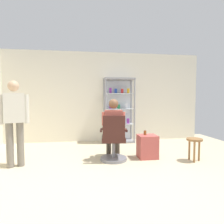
{
  "coord_description": "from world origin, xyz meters",
  "views": [
    {
      "loc": [
        -0.63,
        -2.99,
        1.29
      ],
      "look_at": [
        -0.01,
        1.3,
        1.0
      ],
      "focal_mm": 31.22,
      "sensor_mm": 36.0,
      "label": 1
    }
  ],
  "objects_px": {
    "standing_customer": "(14,118)",
    "storage_crate": "(147,146)",
    "display_cabinet_main": "(119,110)",
    "wooden_stool": "(194,143)",
    "office_chair": "(114,142)",
    "seated_shopkeeper": "(113,126)",
    "tea_glass": "(145,133)"
  },
  "relations": [
    {
      "from": "display_cabinet_main",
      "to": "seated_shopkeeper",
      "type": "xyz_separation_m",
      "value": [
        -0.41,
        -1.66,
        -0.25
      ]
    },
    {
      "from": "seated_shopkeeper",
      "to": "wooden_stool",
      "type": "bearing_deg",
      "value": -13.91
    },
    {
      "from": "storage_crate",
      "to": "standing_customer",
      "type": "distance_m",
      "value": 2.76
    },
    {
      "from": "storage_crate",
      "to": "wooden_stool",
      "type": "distance_m",
      "value": 0.97
    },
    {
      "from": "tea_glass",
      "to": "wooden_stool",
      "type": "bearing_deg",
      "value": -22.87
    },
    {
      "from": "seated_shopkeeper",
      "to": "standing_customer",
      "type": "height_order",
      "value": "standing_customer"
    },
    {
      "from": "office_chair",
      "to": "wooden_stool",
      "type": "bearing_deg",
      "value": -8.35
    },
    {
      "from": "office_chair",
      "to": "tea_glass",
      "type": "xyz_separation_m",
      "value": [
        0.72,
        0.15,
        0.16
      ]
    },
    {
      "from": "display_cabinet_main",
      "to": "seated_shopkeeper",
      "type": "height_order",
      "value": "display_cabinet_main"
    },
    {
      "from": "display_cabinet_main",
      "to": "standing_customer",
      "type": "distance_m",
      "value": 3.0
    },
    {
      "from": "office_chair",
      "to": "standing_customer",
      "type": "height_order",
      "value": "standing_customer"
    },
    {
      "from": "seated_shopkeeper",
      "to": "standing_customer",
      "type": "xyz_separation_m",
      "value": [
        -1.92,
        -0.24,
        0.22
      ]
    },
    {
      "from": "tea_glass",
      "to": "wooden_stool",
      "type": "distance_m",
      "value": 1.03
    },
    {
      "from": "tea_glass",
      "to": "storage_crate",
      "type": "bearing_deg",
      "value": -39.98
    },
    {
      "from": "tea_glass",
      "to": "standing_customer",
      "type": "xyz_separation_m",
      "value": [
        -2.62,
        -0.23,
        0.38
      ]
    },
    {
      "from": "display_cabinet_main",
      "to": "office_chair",
      "type": "distance_m",
      "value": 1.95
    },
    {
      "from": "office_chair",
      "to": "seated_shopkeeper",
      "type": "relative_size",
      "value": 0.74
    },
    {
      "from": "tea_glass",
      "to": "wooden_stool",
      "type": "xyz_separation_m",
      "value": [
        0.94,
        -0.39,
        -0.18
      ]
    },
    {
      "from": "display_cabinet_main",
      "to": "storage_crate",
      "type": "distance_m",
      "value": 1.88
    },
    {
      "from": "display_cabinet_main",
      "to": "wooden_stool",
      "type": "distance_m",
      "value": 2.47
    },
    {
      "from": "storage_crate",
      "to": "standing_customer",
      "type": "relative_size",
      "value": 0.31
    },
    {
      "from": "standing_customer",
      "to": "storage_crate",
      "type": "bearing_deg",
      "value": 4.05
    },
    {
      "from": "display_cabinet_main",
      "to": "office_chair",
      "type": "xyz_separation_m",
      "value": [
        -0.43,
        -1.82,
        -0.57
      ]
    },
    {
      "from": "display_cabinet_main",
      "to": "office_chair",
      "type": "height_order",
      "value": "display_cabinet_main"
    },
    {
      "from": "office_chair",
      "to": "storage_crate",
      "type": "distance_m",
      "value": 0.79
    },
    {
      "from": "display_cabinet_main",
      "to": "storage_crate",
      "type": "relative_size",
      "value": 3.78
    },
    {
      "from": "display_cabinet_main",
      "to": "seated_shopkeeper",
      "type": "distance_m",
      "value": 1.72
    },
    {
      "from": "seated_shopkeeper",
      "to": "wooden_stool",
      "type": "height_order",
      "value": "seated_shopkeeper"
    },
    {
      "from": "storage_crate",
      "to": "tea_glass",
      "type": "relative_size",
      "value": 5.11
    },
    {
      "from": "office_chair",
      "to": "tea_glass",
      "type": "bearing_deg",
      "value": 11.82
    },
    {
      "from": "office_chair",
      "to": "storage_crate",
      "type": "bearing_deg",
      "value": 8.52
    },
    {
      "from": "seated_shopkeeper",
      "to": "tea_glass",
      "type": "relative_size",
      "value": 13.14
    }
  ]
}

